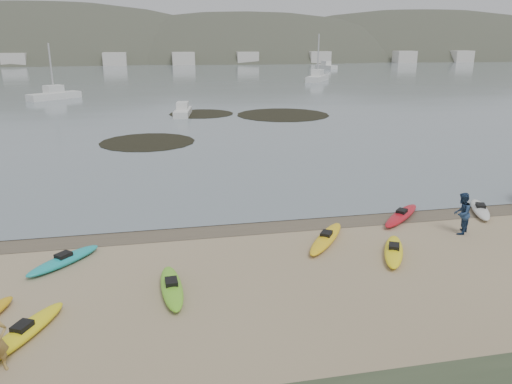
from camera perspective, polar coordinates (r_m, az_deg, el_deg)
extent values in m
plane|color=tan|center=(22.92, 0.00, -3.59)|extent=(600.00, 600.00, 0.00)
plane|color=brown|center=(22.65, 0.15, -3.84)|extent=(60.00, 60.00, 0.00)
plane|color=slate|center=(321.13, -11.24, 15.37)|extent=(1200.00, 1200.00, 0.00)
ellipsoid|color=silver|center=(26.53, 24.23, -1.84)|extent=(1.97, 3.15, 0.34)
ellipsoid|color=red|center=(24.39, 16.28, -2.58)|extent=(3.23, 3.12, 0.34)
ellipsoid|color=yellow|center=(16.02, -25.07, -14.37)|extent=(2.20, 3.43, 0.34)
ellipsoid|color=#72CE29|center=(17.14, -9.61, -10.72)|extent=(0.86, 3.28, 0.34)
ellipsoid|color=teal|center=(20.15, -21.09, -7.29)|extent=(2.70, 2.85, 0.34)
ellipsoid|color=yellow|center=(20.31, 15.46, -6.54)|extent=(2.10, 3.21, 0.34)
ellipsoid|color=yellow|center=(20.99, 8.02, -5.27)|extent=(2.80, 3.52, 0.34)
imported|color=navy|center=(23.20, 22.46, -2.27)|extent=(1.13, 1.11, 1.84)
cylinder|color=black|center=(41.77, -12.30, 5.58)|extent=(7.68, 7.68, 0.04)
cylinder|color=black|center=(55.88, 3.08, 8.79)|extent=(10.21, 10.21, 0.04)
cylinder|color=black|center=(56.87, -6.26, 8.86)|extent=(7.15, 7.15, 0.04)
cube|color=silver|center=(75.91, -22.06, 10.16)|extent=(6.87, 6.42, 1.03)
cube|color=silver|center=(56.01, -8.36, 9.03)|extent=(2.42, 5.76, 0.78)
cube|color=silver|center=(101.99, 7.03, 12.79)|extent=(6.84, 8.69, 1.23)
cube|color=silver|center=(145.97, 8.00, 14.01)|extent=(4.27, 8.34, 1.12)
ellipsoid|color=#384235|center=(221.34, -22.41, 9.09)|extent=(220.00, 120.00, 80.00)
ellipsoid|color=#384235|center=(215.91, -1.07, 10.90)|extent=(200.00, 110.00, 68.00)
ellipsoid|color=#384235|center=(254.82, 17.98, 10.64)|extent=(230.00, 130.00, 76.00)
cube|color=beige|center=(170.33, -25.12, 13.52)|extent=(7.00, 5.00, 4.00)
cube|color=beige|center=(166.68, -16.85, 14.33)|extent=(7.00, 5.00, 4.00)
cube|color=beige|center=(166.43, -8.33, 14.85)|extent=(7.00, 5.00, 4.00)
cube|color=beige|center=(169.62, 0.07, 15.07)|extent=(7.00, 5.00, 4.00)
cube|color=beige|center=(176.05, 8.02, 14.98)|extent=(7.00, 5.00, 4.00)
cube|color=beige|center=(185.39, 15.27, 14.66)|extent=(7.00, 5.00, 4.00)
cube|color=beige|center=(197.22, 21.71, 14.19)|extent=(7.00, 5.00, 4.00)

